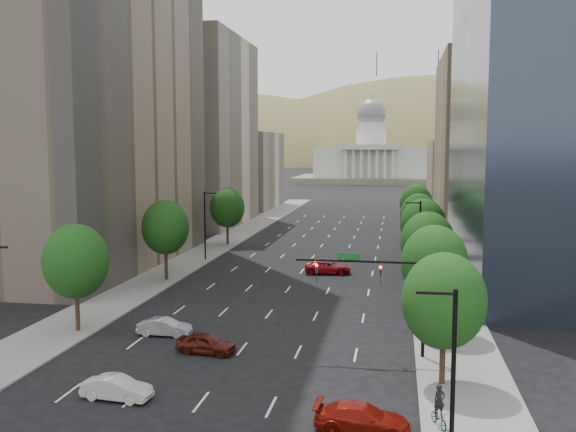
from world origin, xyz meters
The scene contains 28 objects.
sidewalk_left centered at (-15.50, 60.00, 0.07)m, with size 6.00×200.00×0.15m, color slate.
sidewalk_right centered at (15.50, 60.00, 0.07)m, with size 6.00×200.00×0.15m, color slate.
midrise_cream_left centered at (-25.00, 103.00, 17.50)m, with size 14.00×30.00×35.00m, color beige.
filler_left centered at (-25.00, 136.00, 9.00)m, with size 14.00×26.00×18.00m, color beige.
tower_glass_right centered at (26.00, 58.00, 30.00)m, with size 16.00×38.00×60.00m, color black.
parking_tan_right centered at (25.00, 100.00, 15.00)m, with size 14.00×30.00×30.00m, color #8C7759.
filler_right centered at (25.00, 133.00, 8.00)m, with size 14.00×26.00×16.00m, color #8C7759.
tree_right_0 centered at (14.00, 25.00, 5.39)m, with size 5.20×5.20×8.39m.
tree_right_1 centered at (14.00, 36.00, 5.75)m, with size 5.20×5.20×8.75m.
tree_right_2 centered at (14.00, 48.00, 5.60)m, with size 5.20×5.20×8.61m.
tree_right_3 centered at (14.00, 60.00, 5.89)m, with size 5.20×5.20×8.89m.
tree_right_4 centered at (14.00, 74.00, 5.46)m, with size 5.20×5.20×8.46m.
tree_right_5 centered at (14.00, 90.00, 5.75)m, with size 5.20×5.20×8.75m.
tree_left_0 centered at (-14.00, 32.00, 5.75)m, with size 5.20×5.20×8.75m.
tree_left_1 centered at (-14.00, 52.00, 5.96)m, with size 5.20×5.20×8.97m.
tree_left_2 centered at (-14.00, 78.00, 5.68)m, with size 5.20×5.20×8.68m.
streetlight_rs centered at (13.44, 12.00, 4.84)m, with size 1.70×0.20×9.00m.
streetlight_rn centered at (13.44, 55.00, 4.84)m, with size 1.70×0.20×9.00m.
streetlight_ln centered at (-13.44, 65.00, 4.84)m, with size 1.70×0.20×9.00m.
traffic_signal centered at (10.53, 30.00, 5.17)m, with size 9.12×0.40×7.38m.
capitol centered at (0.00, 249.71, 8.58)m, with size 60.00×40.00×35.20m.
foothills centered at (34.67, 599.39, -37.78)m, with size 720.00×413.00×263.00m.
car_white centered at (-5.00, 19.55, 0.69)m, with size 1.46×4.19×1.38m, color silver.
car_red_near centered at (9.46, 17.69, 0.73)m, with size 2.04×5.02×1.46m, color maroon.
car_maroon centered at (-2.28, 28.58, 0.74)m, with size 1.74×4.32×1.47m, color #46130B.
car_silver centered at (-6.80, 32.24, 0.70)m, with size 1.47×4.22×1.39m, color #A4A4A9.
car_red_far centered at (3.20, 59.01, 0.75)m, with size 2.49×5.39×1.50m, color maroon.
cyclist centered at (13.44, 18.63, 0.91)m, with size 1.21×1.81×2.27m.
Camera 1 is at (11.08, -14.66, 14.83)m, focal length 40.12 mm.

